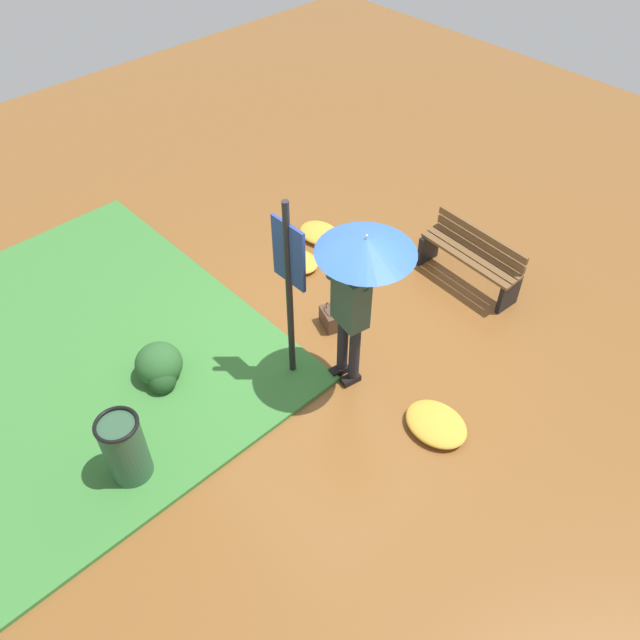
# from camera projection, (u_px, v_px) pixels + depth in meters

# --- Properties ---
(ground_plane) EXTENTS (18.00, 18.00, 0.00)m
(ground_plane) POSITION_uv_depth(u_px,v_px,m) (338.00, 361.00, 7.32)
(ground_plane) COLOR brown
(grass_verge) EXTENTS (4.80, 4.00, 0.05)m
(grass_verge) POSITION_uv_depth(u_px,v_px,m) (73.00, 354.00, 7.36)
(grass_verge) COLOR #387533
(grass_verge) RESTS_ON ground_plane
(person_with_umbrella) EXTENTS (0.96, 0.96, 2.04)m
(person_with_umbrella) POSITION_uv_depth(u_px,v_px,m) (359.00, 274.00, 6.04)
(person_with_umbrella) COLOR black
(person_with_umbrella) RESTS_ON ground_plane
(info_sign_post) EXTENTS (0.44, 0.07, 2.30)m
(info_sign_post) POSITION_uv_depth(u_px,v_px,m) (289.00, 274.00, 6.19)
(info_sign_post) COLOR black
(info_sign_post) RESTS_ON ground_plane
(handbag) EXTENTS (0.33, 0.23, 0.37)m
(handbag) POSITION_uv_depth(u_px,v_px,m) (329.00, 319.00, 7.63)
(handbag) COLOR #4C3323
(handbag) RESTS_ON ground_plane
(park_bench) EXTENTS (1.40, 0.46, 0.75)m
(park_bench) POSITION_uv_depth(u_px,v_px,m) (471.00, 257.00, 8.03)
(park_bench) COLOR black
(park_bench) RESTS_ON ground_plane
(trash_bin) EXTENTS (0.42, 0.42, 0.83)m
(trash_bin) POSITION_uv_depth(u_px,v_px,m) (125.00, 449.00, 5.97)
(trash_bin) COLOR #2D5138
(trash_bin) RESTS_ON ground_plane
(shrub_cluster) EXTENTS (0.57, 0.52, 0.47)m
(shrub_cluster) POSITION_uv_depth(u_px,v_px,m) (159.00, 367.00, 6.96)
(shrub_cluster) COLOR #285628
(shrub_cluster) RESTS_ON ground_plane
(leaf_pile_near_person) EXTENTS (0.69, 0.55, 0.15)m
(leaf_pile_near_person) POSITION_uv_depth(u_px,v_px,m) (436.00, 424.00, 6.59)
(leaf_pile_near_person) COLOR gold
(leaf_pile_near_person) RESTS_ON ground_plane
(leaf_pile_by_bench) EXTENTS (0.61, 0.49, 0.14)m
(leaf_pile_by_bench) POSITION_uv_depth(u_px,v_px,m) (319.00, 233.00, 8.94)
(leaf_pile_by_bench) COLOR gold
(leaf_pile_by_bench) RESTS_ON ground_plane
(leaf_pile_far_path) EXTENTS (0.57, 0.45, 0.12)m
(leaf_pile_far_path) POSITION_uv_depth(u_px,v_px,m) (299.00, 261.00, 8.50)
(leaf_pile_far_path) COLOR gold
(leaf_pile_far_path) RESTS_ON ground_plane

